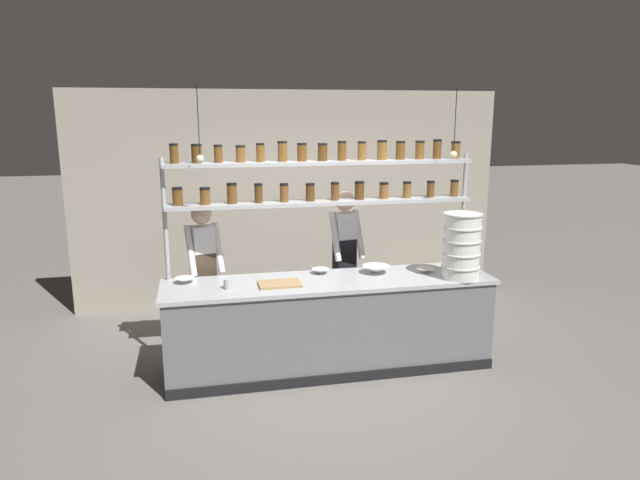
{
  "coord_description": "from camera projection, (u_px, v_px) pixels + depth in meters",
  "views": [
    {
      "loc": [
        -1.23,
        -5.2,
        2.51
      ],
      "look_at": [
        -0.05,
        0.2,
        1.28
      ],
      "focal_mm": 32.0,
      "sensor_mm": 36.0,
      "label": 1
    }
  ],
  "objects": [
    {
      "name": "cutting_board",
      "position": [
        280.0,
        284.0,
        5.39
      ],
      "size": [
        0.4,
        0.26,
        0.02
      ],
      "color": "#A88456",
      "rests_on": "prep_counter"
    },
    {
      "name": "spice_shelf_unit",
      "position": [
        322.0,
        184.0,
        5.68
      ],
      "size": [
        3.12,
        0.28,
        2.25
      ],
      "color": "#ADAFB5",
      "rests_on": "ground_plane"
    },
    {
      "name": "prep_bowl_center_front",
      "position": [
        321.0,
        271.0,
        5.77
      ],
      "size": [
        0.18,
        0.18,
        0.05
      ],
      "color": "silver",
      "rests_on": "prep_counter"
    },
    {
      "name": "ground_plane",
      "position": [
        329.0,
        367.0,
        5.76
      ],
      "size": [
        40.0,
        40.0,
        0.0
      ],
      "primitive_type": "plane",
      "color": "slate"
    },
    {
      "name": "chef_center",
      "position": [
        345.0,
        255.0,
        6.31
      ],
      "size": [
        0.4,
        0.33,
        1.68
      ],
      "rotation": [
        0.0,
        0.0,
        0.2
      ],
      "color": "black",
      "rests_on": "ground_plane"
    },
    {
      "name": "prep_bowl_near_left",
      "position": [
        185.0,
        280.0,
        5.45
      ],
      "size": [
        0.19,
        0.19,
        0.05
      ],
      "color": "white",
      "rests_on": "prep_counter"
    },
    {
      "name": "serving_cup_front",
      "position": [
        228.0,
        284.0,
        5.27
      ],
      "size": [
        0.08,
        0.08,
        0.09
      ],
      "color": "#B2B7BC",
      "rests_on": "prep_counter"
    },
    {
      "name": "chef_left",
      "position": [
        204.0,
        270.0,
        5.88
      ],
      "size": [
        0.41,
        0.34,
        1.62
      ],
      "rotation": [
        0.0,
        0.0,
        0.28
      ],
      "color": "black",
      "rests_on": "ground_plane"
    },
    {
      "name": "container_stack",
      "position": [
        462.0,
        246.0,
        5.55
      ],
      "size": [
        0.38,
        0.38,
        0.65
      ],
      "color": "white",
      "rests_on": "prep_counter"
    },
    {
      "name": "prep_bowl_near_right",
      "position": [
        425.0,
        270.0,
        5.8
      ],
      "size": [
        0.18,
        0.18,
        0.05
      ],
      "color": "silver",
      "rests_on": "prep_counter"
    },
    {
      "name": "prep_bowl_center_back",
      "position": [
        376.0,
        269.0,
        5.79
      ],
      "size": [
        0.28,
        0.28,
        0.08
      ],
      "color": "white",
      "rests_on": "prep_counter"
    },
    {
      "name": "pendant_light_row",
      "position": [
        333.0,
        153.0,
        5.3
      ],
      "size": [
        2.5,
        0.07,
        0.67
      ],
      "color": "black"
    },
    {
      "name": "back_wall",
      "position": [
        292.0,
        198.0,
        7.57
      ],
      "size": [
        5.64,
        0.12,
        2.8
      ],
      "primitive_type": "cube",
      "color": "#9E9384",
      "rests_on": "ground_plane"
    },
    {
      "name": "prep_counter",
      "position": [
        330.0,
        324.0,
        5.66
      ],
      "size": [
        3.24,
        0.76,
        0.92
      ],
      "color": "slate",
      "rests_on": "ground_plane"
    }
  ]
}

